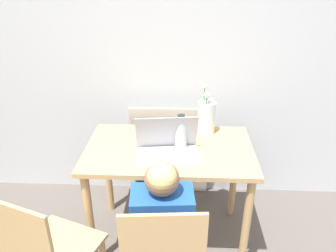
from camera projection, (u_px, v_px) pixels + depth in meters
wall_back at (153, 45)px, 2.39m from camera, size 6.40×0.05×2.50m
dining_table at (169, 162)px, 2.12m from camera, size 1.06×0.63×0.74m
person_seated at (162, 220)px, 1.67m from camera, size 0.34×0.44×0.99m
laptop at (167, 146)px, 1.99m from camera, size 0.41×0.28×0.24m
flower_vase at (206, 116)px, 2.21m from camera, size 0.12×0.12×0.35m
water_bottle at (181, 133)px, 2.02m from camera, size 0.07×0.07×0.23m
cardboard_panel at (171, 153)px, 2.65m from camera, size 0.63×0.13×0.83m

